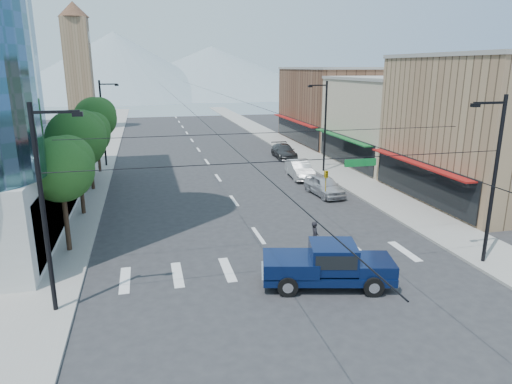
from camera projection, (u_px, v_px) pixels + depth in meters
The scene contains 21 objects.
ground at pixel (287, 276), 23.20m from camera, with size 160.00×160.00×0.00m, color #28282B.
sidewalk_left at pixel (102, 150), 57.91m from camera, with size 4.00×120.00×0.15m, color gray.
sidewalk_right at pixel (283, 143), 63.40m from camera, with size 4.00×120.00×0.15m, color gray.
shop_near at pixel (494, 130), 35.68m from camera, with size 12.00×14.00×11.00m, color #8C6B4C.
shop_mid at pixel (398, 123), 49.06m from camera, with size 12.00×14.00×9.00m, color tan.
shop_far at pixel (338, 106), 63.92m from camera, with size 12.00×18.00×10.00m, color brown.
clock_tower at pixel (78, 65), 74.70m from camera, with size 4.80×4.80×20.40m.
mountain_left at pixel (116, 65), 157.39m from camera, with size 80.00×80.00×22.00m, color gray.
mountain_right at pixel (212, 71), 175.29m from camera, with size 90.00×90.00×18.00m, color gray.
tree_near at pixel (63, 167), 25.06m from camera, with size 3.65×3.64×6.71m.
tree_midnear at pixel (78, 137), 31.46m from camera, with size 4.09×4.09×7.52m.
tree_midfar at pixel (90, 133), 38.18m from camera, with size 3.65×3.64×6.71m.
tree_far at pixel (97, 117), 44.58m from camera, with size 4.09×4.09×7.52m.
signal_rig at pixel (299, 193), 21.08m from camera, with size 21.80×0.20×9.00m.
lamp_pole_nw at pixel (104, 120), 47.56m from camera, with size 2.00×0.25×9.00m.
lamp_pole_ne at pixel (324, 123), 44.94m from camera, with size 2.00×0.25×9.00m.
pickup_truck at pixel (327, 264), 21.95m from camera, with size 6.70×3.70×2.15m.
pedestrian at pixel (315, 237), 26.05m from camera, with size 0.67×0.44×1.84m, color black.
parked_car_near at pixel (324, 186), 37.69m from camera, with size 1.92×4.78×1.63m, color #B9B8BE.
parked_car_mid at pixel (300, 169), 43.57m from camera, with size 1.80×5.17×1.70m, color silver.
parked_car_far at pixel (284, 151), 53.26m from camera, with size 2.22×5.45×1.58m, color #313134.
Camera 1 is at (-6.56, -20.26, 10.28)m, focal length 32.00 mm.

